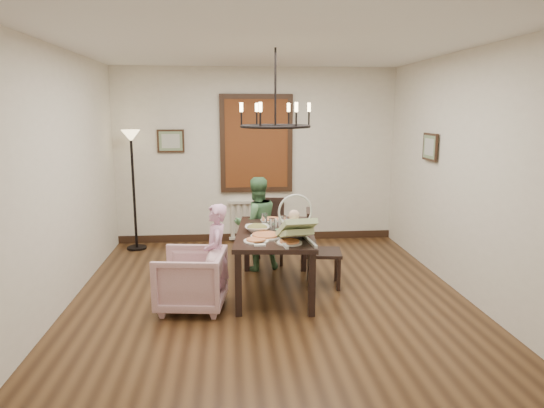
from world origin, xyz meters
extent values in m
cube|color=#54361C|center=(0.00, 0.00, 0.00)|extent=(4.50, 5.00, 0.01)
cube|color=white|center=(0.00, 0.00, 2.80)|extent=(4.50, 5.00, 0.01)
cube|color=silver|center=(0.00, 2.50, 1.40)|extent=(4.50, 0.01, 2.80)
cube|color=silver|center=(-2.25, 0.00, 1.40)|extent=(0.01, 5.00, 2.80)
cube|color=silver|center=(2.25, 0.00, 1.40)|extent=(0.01, 5.00, 2.80)
cube|color=black|center=(0.08, 0.17, 0.71)|extent=(1.03, 1.65, 0.05)
cube|color=black|center=(-0.37, -0.51, 0.34)|extent=(0.07, 0.07, 0.69)
cube|color=black|center=(-0.23, 0.93, 0.34)|extent=(0.07, 0.07, 0.69)
cube|color=black|center=(0.39, -0.59, 0.34)|extent=(0.07, 0.07, 0.69)
cube|color=black|center=(0.53, 0.86, 0.34)|extent=(0.07, 0.07, 0.69)
imported|color=#E0ABC1|center=(-0.88, -0.27, 0.33)|extent=(0.80, 0.79, 0.65)
imported|color=#E2A0C9|center=(-0.60, -0.13, 0.47)|extent=(0.24, 0.35, 0.93)
imported|color=#4B7F4F|center=(-0.09, 1.01, 0.52)|extent=(0.60, 0.52, 1.05)
imported|color=white|center=(-0.13, 0.16, 0.78)|extent=(0.34, 0.34, 0.08)
cylinder|color=tan|center=(-0.05, -0.11, 0.76)|extent=(0.34, 0.34, 0.04)
cylinder|color=silver|center=(0.05, 0.19, 0.81)|extent=(0.08, 0.08, 0.15)
cube|color=#613513|center=(0.00, 2.46, 1.60)|extent=(1.00, 0.03, 1.40)
cube|color=black|center=(-1.35, 2.47, 1.65)|extent=(0.42, 0.03, 0.36)
cube|color=black|center=(2.21, 0.90, 1.65)|extent=(0.03, 0.42, 0.36)
torus|color=black|center=(0.08, 0.17, 1.95)|extent=(0.80, 0.80, 0.04)
camera|label=1|loc=(-0.45, -5.31, 2.13)|focal=32.00mm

